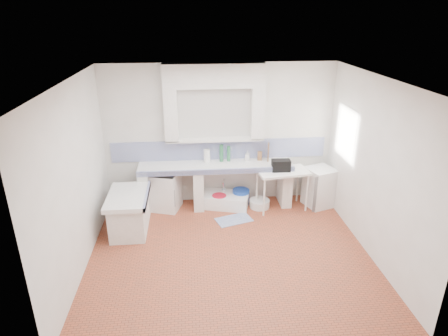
{
  "coord_description": "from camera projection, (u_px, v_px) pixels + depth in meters",
  "views": [
    {
      "loc": [
        -0.57,
        -5.3,
        3.67
      ],
      "look_at": [
        0.0,
        1.0,
        1.1
      ],
      "focal_mm": 31.02,
      "sensor_mm": 36.0,
      "label": 1
    }
  ],
  "objects": [
    {
      "name": "counter_pier_right",
      "position": [
        285.0,
        184.0,
        7.85
      ],
      "size": [
        0.2,
        0.55,
        0.82
      ],
      "primitive_type": "cube",
      "color": "white",
      "rests_on": "ground"
    },
    {
      "name": "side_table",
      "position": [
        282.0,
        190.0,
        7.62
      ],
      "size": [
        1.04,
        0.68,
        0.04
      ],
      "primitive_type": "cube",
      "rotation": [
        0.0,
        0.0,
        0.14
      ],
      "color": "white",
      "rests_on": "ground"
    },
    {
      "name": "paper_towel",
      "position": [
        207.0,
        156.0,
        7.62
      ],
      "size": [
        0.15,
        0.15,
        0.26
      ],
      "primitive_type": "cylinder",
      "rotation": [
        0.0,
        0.0,
        0.2
      ],
      "color": "white",
      "rests_on": "counter_slab"
    },
    {
      "name": "wall_left",
      "position": [
        76.0,
        180.0,
        5.61
      ],
      "size": [
        0.0,
        4.5,
        4.5
      ],
      "primitive_type": "plane",
      "rotation": [
        1.57,
        0.0,
        1.57
      ],
      "color": "white",
      "rests_on": "ground"
    },
    {
      "name": "water_bottle_a",
      "position": [
        224.0,
        195.0,
        7.98
      ],
      "size": [
        0.09,
        0.09,
        0.29
      ],
      "primitive_type": "cylinder",
      "rotation": [
        0.0,
        0.0,
        0.12
      ],
      "color": "silver",
      "rests_on": "ground"
    },
    {
      "name": "wall_right",
      "position": [
        374.0,
        169.0,
        5.99
      ],
      "size": [
        0.0,
        4.5,
        4.5
      ],
      "primitive_type": "plane",
      "rotation": [
        1.57,
        0.0,
        -1.57
      ],
      "color": "white",
      "rests_on": "ground"
    },
    {
      "name": "black_bag",
      "position": [
        281.0,
        165.0,
        7.42
      ],
      "size": [
        0.36,
        0.21,
        0.22
      ],
      "primitive_type": "cube",
      "rotation": [
        0.0,
        0.0,
        -0.04
      ],
      "color": "black",
      "rests_on": "side_table"
    },
    {
      "name": "basin_white",
      "position": [
        259.0,
        203.0,
        7.79
      ],
      "size": [
        0.51,
        0.51,
        0.16
      ],
      "primitive_type": "cylinder",
      "rotation": [
        0.0,
        0.0,
        0.33
      ],
      "color": "white",
      "rests_on": "ground"
    },
    {
      "name": "soap_bottle",
      "position": [
        247.0,
        156.0,
        7.7
      ],
      "size": [
        0.1,
        0.1,
        0.19
      ],
      "primitive_type": "imported",
      "rotation": [
        0.0,
        0.0,
        -0.21
      ],
      "color": "white",
      "rests_on": "counter_slab"
    },
    {
      "name": "peninsula_lip",
      "position": [
        147.0,
        196.0,
        6.79
      ],
      "size": [
        0.04,
        1.1,
        0.1
      ],
      "primitive_type": "cube",
      "color": "navy",
      "rests_on": "ground"
    },
    {
      "name": "green_bottle_a",
      "position": [
        221.0,
        153.0,
        7.63
      ],
      "size": [
        0.09,
        0.09,
        0.34
      ],
      "primitive_type": "cylinder",
      "rotation": [
        0.0,
        0.0,
        0.23
      ],
      "color": "#276940",
      "rests_on": "counter_slab"
    },
    {
      "name": "stove",
      "position": [
        165.0,
        191.0,
        7.64
      ],
      "size": [
        0.67,
        0.66,
        0.76
      ],
      "primitive_type": "cube",
      "rotation": [
        0.0,
        0.0,
        -0.31
      ],
      "color": "white",
      "rests_on": "ground"
    },
    {
      "name": "peninsula_base",
      "position": [
        130.0,
        214.0,
        6.89
      ],
      "size": [
        0.6,
        1.0,
        0.62
      ],
      "primitive_type": "cube",
      "color": "white",
      "rests_on": "ground"
    },
    {
      "name": "knife_block",
      "position": [
        260.0,
        156.0,
        7.72
      ],
      "size": [
        0.1,
        0.09,
        0.18
      ],
      "primitive_type": "cube",
      "rotation": [
        0.0,
        0.0,
        -0.18
      ],
      "color": "olive",
      "rests_on": "counter_slab"
    },
    {
      "name": "window_frame",
      "position": [
        356.0,
        134.0,
        7.03
      ],
      "size": [
        0.35,
        0.86,
        1.06
      ],
      "primitive_type": "cube",
      "color": "#3B2512",
      "rests_on": "ground"
    },
    {
      "name": "rug",
      "position": [
        234.0,
        220.0,
        7.32
      ],
      "size": [
        0.75,
        0.57,
        0.01
      ],
      "primitive_type": "cube",
      "rotation": [
        0.0,
        0.0,
        0.32
      ],
      "color": "#2A488C",
      "rests_on": "ground"
    },
    {
      "name": "backsplash",
      "position": [
        220.0,
        150.0,
        7.74
      ],
      "size": [
        4.27,
        0.03,
        0.4
      ],
      "primitive_type": "cube",
      "color": "navy",
      "rests_on": "ground"
    },
    {
      "name": "water_bottle_b",
      "position": [
        235.0,
        196.0,
        7.96
      ],
      "size": [
        0.08,
        0.08,
        0.29
      ],
      "primitive_type": "cylinder",
      "rotation": [
        0.0,
        0.0,
        -0.01
      ],
      "color": "silver",
      "rests_on": "ground"
    },
    {
      "name": "counter_pier_left",
      "position": [
        145.0,
        190.0,
        7.61
      ],
      "size": [
        0.2,
        0.55,
        0.82
      ],
      "primitive_type": "cube",
      "color": "white",
      "rests_on": "ground"
    },
    {
      "name": "counter_slab",
      "position": [
        216.0,
        166.0,
        7.56
      ],
      "size": [
        3.0,
        0.6,
        0.08
      ],
      "primitive_type": "cube",
      "color": "white",
      "rests_on": "ground"
    },
    {
      "name": "cutting_board",
      "position": [
        268.0,
        152.0,
        7.71
      ],
      "size": [
        0.07,
        0.24,
        0.33
      ],
      "primitive_type": "cube",
      "rotation": [
        0.0,
        0.0,
        -0.22
      ],
      "color": "olive",
      "rests_on": "counter_slab"
    },
    {
      "name": "sink",
      "position": [
        224.0,
        201.0,
        7.82
      ],
      "size": [
        1.07,
        0.76,
        0.23
      ],
      "primitive_type": "cube",
      "rotation": [
        0.0,
        0.0,
        -0.27
      ],
      "color": "white",
      "rests_on": "ground"
    },
    {
      "name": "alcove_mass",
      "position": [
        214.0,
        76.0,
        7.07
      ],
      "size": [
        1.9,
        0.25,
        0.45
      ],
      "primitive_type": "cube",
      "color": "white",
      "rests_on": "ground"
    },
    {
      "name": "peninsula_top",
      "position": [
        128.0,
        197.0,
        6.76
      ],
      "size": [
        0.7,
        1.1,
        0.08
      ],
      "primitive_type": "cube",
      "color": "white",
      "rests_on": "ground"
    },
    {
      "name": "floor",
      "position": [
        230.0,
        253.0,
        6.32
      ],
      "size": [
        4.5,
        4.5,
        0.0
      ],
      "primitive_type": "plane",
      "color": "#A0462B",
      "rests_on": "ground"
    },
    {
      "name": "bucket_blue",
      "position": [
        241.0,
        197.0,
        7.87
      ],
      "size": [
        0.44,
        0.44,
        0.32
      ],
      "primitive_type": "cylinder",
      "rotation": [
        0.0,
        0.0,
        0.35
      ],
      "color": "#1842AE",
      "rests_on": "ground"
    },
    {
      "name": "ceiling",
      "position": [
        231.0,
        80.0,
        5.27
      ],
      "size": [
        4.5,
        4.5,
        0.0
      ],
      "primitive_type": "plane",
      "rotation": [
        3.14,
        0.0,
        0.0
      ],
      "color": "white",
      "rests_on": "ground"
    },
    {
      "name": "lace_valance",
      "position": [
        350.0,
        114.0,
        6.88
      ],
      "size": [
        0.01,
        0.84,
        0.24
      ],
      "primitive_type": "cube",
      "color": "white",
      "rests_on": "ground"
    },
    {
      "name": "counter_pier_mid",
      "position": [
        198.0,
        188.0,
        7.7
      ],
      "size": [
        0.2,
        0.55,
        0.82
      ],
      "primitive_type": "cube",
      "color": "white",
      "rests_on": "ground"
    },
    {
      "name": "bucket_orange",
      "position": [
        228.0,
        202.0,
        7.74
      ],
      "size": [
        0.34,
        0.34,
        0.26
      ],
      "primitive_type": "cylinder",
      "rotation": [
        0.0,
        0.0,
        -0.25
      ],
      "color": "#F25F0D",
      "rests_on": "ground"
    },
    {
      "name": "fridge",
      "position": [
        320.0,
        187.0,
        7.76
      ],
      "size": [
        0.65,
        0.65,
        0.79
      ],
      "primitive_type": "cube",
      "rotation": [
        0.0,
        0.0,
        0.34
      ],
      "color": "white",
      "rests_on": "ground"
    },
    {
      "name": "bucket_red",
      "position": [
        219.0,
        201.0,
        7.75
      ],
      "size": [
        0.33,
        0.33,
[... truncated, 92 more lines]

